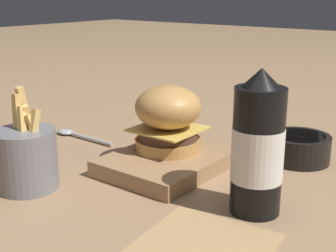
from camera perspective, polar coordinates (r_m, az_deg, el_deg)
name	(u,v)px	position (r m, az deg, el deg)	size (l,w,h in m)	color
ground_plane	(153,180)	(0.76, -1.81, -6.55)	(6.00, 6.00, 0.00)	#9E7A56
serving_board	(168,162)	(0.80, 0.00, -4.37)	(0.22, 0.17, 0.03)	#A37A51
burger	(168,118)	(0.80, 0.01, 0.99)	(0.11, 0.11, 0.11)	tan
ketchup_bottle	(259,148)	(0.64, 11.05, -2.61)	(0.07, 0.07, 0.20)	black
fries_basket	(26,158)	(0.75, -16.89, -3.72)	(0.09, 0.09, 0.16)	slate
side_bowl	(299,147)	(0.87, 15.63, -2.50)	(0.11, 0.11, 0.05)	black
spoon	(73,134)	(1.00, -11.47, -0.96)	(0.03, 0.16, 0.01)	#B2B2B7
ketchup_puddle	(145,138)	(0.96, -2.82, -1.49)	(0.04, 0.04, 0.00)	#B21E14
parchment_square	(204,245)	(0.58, 4.36, -14.30)	(0.17, 0.17, 0.00)	tan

